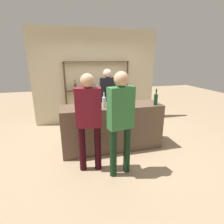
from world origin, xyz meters
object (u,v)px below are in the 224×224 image
counter_bottle_5 (81,101)px  server_behind_counter (108,95)px  counter_bottle_0 (156,98)px  counter_bottle_3 (104,101)px  ice_bucket (111,99)px  counter_bottle_4 (92,101)px  customer_center (121,117)px  wine_glass (76,104)px  counter_bottle_2 (124,97)px  customer_left (89,116)px  counter_bottle_1 (119,100)px

counter_bottle_5 → server_behind_counter: 1.23m
counter_bottle_0 → counter_bottle_3: (-1.11, 0.10, -0.01)m
ice_bucket → server_behind_counter: server_behind_counter is taller
counter_bottle_4 → customer_center: size_ratio=0.20×
counter_bottle_0 → customer_center: size_ratio=0.20×
counter_bottle_3 → wine_glass: 0.56m
counter_bottle_3 → server_behind_counter: size_ratio=0.19×
counter_bottle_2 → customer_left: customer_left is taller
customer_center → customer_left: customer_center is taller
counter_bottle_0 → server_behind_counter: bearing=124.1°
ice_bucket → customer_center: customer_center is taller
counter_bottle_2 → counter_bottle_4: (-0.78, -0.25, 0.00)m
counter_bottle_2 → counter_bottle_4: 0.82m
counter_bottle_2 → ice_bucket: counter_bottle_2 is taller
counter_bottle_0 → counter_bottle_1: bearing=174.8°
ice_bucket → customer_left: 1.01m
counter_bottle_1 → customer_left: (-0.71, -0.57, -0.10)m
counter_bottle_0 → customer_left: size_ratio=0.20×
counter_bottle_4 → counter_bottle_5: bearing=160.1°
counter_bottle_2 → customer_center: bearing=-110.9°
counter_bottle_5 → customer_left: size_ratio=0.20×
counter_bottle_1 → counter_bottle_3: (-0.31, 0.02, -0.00)m
counter_bottle_0 → customer_left: (-1.50, -0.50, -0.11)m
counter_bottle_0 → counter_bottle_3: bearing=175.1°
counter_bottle_0 → wine_glass: counter_bottle_0 is taller
counter_bottle_1 → wine_glass: (-0.87, 0.04, -0.02)m
counter_bottle_3 → customer_center: bearing=-83.7°
counter_bottle_3 → ice_bucket: size_ratio=1.35×
wine_glass → server_behind_counter: server_behind_counter is taller
wine_glass → counter_bottle_1: bearing=-2.9°
customer_center → counter_bottle_4: bearing=9.2°
counter_bottle_5 → wine_glass: 0.14m
counter_bottle_3 → counter_bottle_4: bearing=170.2°
counter_bottle_0 → counter_bottle_4: 1.37m
counter_bottle_2 → wine_glass: counter_bottle_2 is taller
wine_glass → server_behind_counter: bearing=49.9°
counter_bottle_1 → wine_glass: counter_bottle_1 is taller
counter_bottle_0 → customer_center: customer_center is taller
counter_bottle_4 → wine_glass: counter_bottle_4 is taller
ice_bucket → counter_bottle_5: bearing=-171.5°
counter_bottle_1 → counter_bottle_5: 0.79m
counter_bottle_2 → wine_glass: size_ratio=2.38×
counter_bottle_4 → customer_left: (-0.14, -0.64, -0.10)m
counter_bottle_2 → counter_bottle_3: (-0.53, -0.30, -0.01)m
counter_bottle_5 → wine_glass: bearing=-132.6°
counter_bottle_1 → ice_bucket: size_ratio=1.39×
counter_bottle_0 → customer_left: customer_left is taller
counter_bottle_0 → ice_bucket: (-0.91, 0.32, -0.02)m
customer_center → customer_left: bearing=50.5°
counter_bottle_2 → counter_bottle_5: 1.01m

